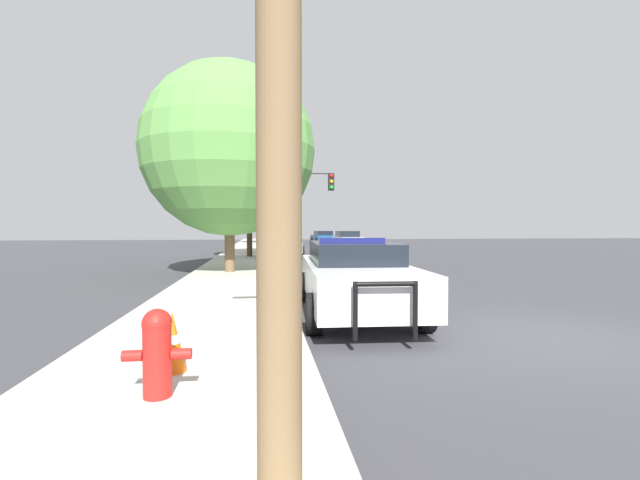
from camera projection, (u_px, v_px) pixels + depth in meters
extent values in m
plane|color=#3D3D42|center=(540.00, 338.00, 6.50)|extent=(110.00, 110.00, 0.00)
cube|color=#BCB7AD|center=(195.00, 346.00, 5.80)|extent=(3.00, 110.00, 0.13)
cube|color=white|center=(354.00, 280.00, 8.30)|extent=(2.09, 5.08, 0.67)
cube|color=black|center=(352.00, 252.00, 8.53)|extent=(1.70, 2.68, 0.39)
cylinder|color=black|center=(424.00, 312.00, 6.84)|extent=(0.28, 0.67, 0.66)
cylinder|color=black|center=(314.00, 314.00, 6.70)|extent=(0.28, 0.67, 0.66)
cylinder|color=black|center=(381.00, 286.00, 9.92)|extent=(0.28, 0.67, 0.66)
cylinder|color=black|center=(305.00, 287.00, 9.78)|extent=(0.28, 0.67, 0.66)
cylinder|color=black|center=(415.00, 310.00, 5.73)|extent=(0.07, 0.07, 0.78)
cylinder|color=black|center=(355.00, 311.00, 5.67)|extent=(0.07, 0.07, 0.78)
cylinder|color=black|center=(386.00, 284.00, 5.69)|extent=(0.86, 0.12, 0.07)
cube|color=navy|center=(352.00, 240.00, 8.53)|extent=(1.31, 0.27, 0.09)
cube|color=navy|center=(400.00, 278.00, 8.37)|extent=(0.21, 3.58, 0.19)
cylinder|color=red|center=(157.00, 362.00, 3.91)|extent=(0.25, 0.25, 0.64)
sphere|color=red|center=(157.00, 323.00, 3.90)|extent=(0.27, 0.27, 0.27)
cylinder|color=red|center=(133.00, 356.00, 3.88)|extent=(0.18, 0.10, 0.10)
cylinder|color=red|center=(182.00, 354.00, 3.94)|extent=(0.18, 0.10, 0.10)
cylinder|color=#424247|center=(262.00, 214.00, 21.89)|extent=(0.16, 0.16, 4.54)
cylinder|color=#424247|center=(297.00, 173.00, 22.07)|extent=(3.61, 0.11, 0.11)
cube|color=black|center=(331.00, 182.00, 22.34)|extent=(0.30, 0.24, 0.90)
sphere|color=red|center=(332.00, 176.00, 22.20)|extent=(0.20, 0.20, 0.20)
sphere|color=orange|center=(332.00, 182.00, 22.21)|extent=(0.20, 0.20, 0.20)
sphere|color=green|center=(332.00, 187.00, 22.22)|extent=(0.20, 0.20, 0.20)
cube|color=slate|center=(286.00, 246.00, 23.88)|extent=(1.99, 4.58, 0.56)
cube|color=black|center=(286.00, 237.00, 23.64)|extent=(1.61, 2.42, 0.48)
cylinder|color=black|center=(272.00, 250.00, 25.21)|extent=(0.28, 0.73, 0.71)
cylinder|color=black|center=(300.00, 250.00, 25.34)|extent=(0.28, 0.73, 0.71)
cylinder|color=black|center=(270.00, 253.00, 22.44)|extent=(0.28, 0.73, 0.71)
cylinder|color=black|center=(302.00, 253.00, 22.57)|extent=(0.28, 0.73, 0.71)
cube|color=silver|center=(348.00, 241.00, 31.54)|extent=(1.75, 4.41, 0.67)
cube|color=black|center=(347.00, 234.00, 31.74)|extent=(1.48, 2.30, 0.43)
cylinder|color=black|center=(363.00, 247.00, 30.30)|extent=(0.25, 0.66, 0.66)
cylinder|color=black|center=(340.00, 247.00, 30.10)|extent=(0.25, 0.66, 0.66)
cylinder|color=black|center=(355.00, 245.00, 33.00)|extent=(0.25, 0.66, 0.66)
cylinder|color=black|center=(334.00, 245.00, 32.80)|extent=(0.25, 0.66, 0.66)
cube|color=navy|center=(323.00, 238.00, 44.27)|extent=(2.06, 4.69, 0.58)
cube|color=black|center=(323.00, 233.00, 44.03)|extent=(1.69, 2.47, 0.43)
cylinder|color=black|center=(312.00, 240.00, 45.52)|extent=(0.27, 0.68, 0.67)
cylinder|color=black|center=(328.00, 240.00, 45.85)|extent=(0.27, 0.68, 0.67)
cylinder|color=black|center=(317.00, 241.00, 42.71)|extent=(0.27, 0.68, 0.67)
cylinder|color=black|center=(334.00, 241.00, 43.05)|extent=(0.27, 0.68, 0.67)
cylinder|color=brown|center=(230.00, 235.00, 15.01)|extent=(0.35, 0.35, 2.61)
sphere|color=#5B9947|center=(229.00, 150.00, 14.92)|extent=(6.02, 6.02, 6.02)
cylinder|color=#4C3823|center=(249.00, 227.00, 22.99)|extent=(0.30, 0.30, 3.18)
sphere|color=#5B9947|center=(249.00, 172.00, 22.90)|extent=(4.91, 4.91, 4.91)
cylinder|color=#4C3823|center=(261.00, 223.00, 42.10)|extent=(0.33, 0.33, 3.95)
sphere|color=#4C8E38|center=(261.00, 190.00, 42.00)|extent=(4.65, 4.65, 4.65)
cone|color=orange|center=(172.00, 342.00, 4.59)|extent=(0.29, 0.29, 0.64)
cylinder|color=white|center=(172.00, 339.00, 4.59)|extent=(0.16, 0.16, 0.09)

